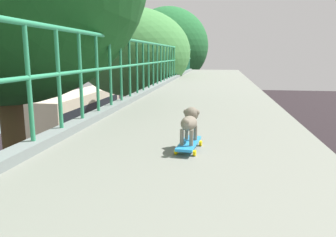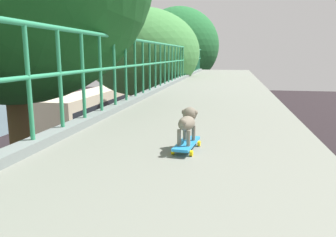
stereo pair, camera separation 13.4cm
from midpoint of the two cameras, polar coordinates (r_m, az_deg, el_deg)
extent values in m
cube|color=gray|center=(2.26, -3.15, -17.65)|extent=(2.87, 37.28, 0.36)
cylinder|color=#309465|center=(3.35, -23.88, 5.49)|extent=(0.04, 0.04, 1.09)
cylinder|color=#309465|center=(3.85, -19.24, 6.40)|extent=(0.04, 0.04, 1.09)
cylinder|color=#309465|center=(4.37, -15.67, 7.07)|extent=(0.04, 0.04, 1.09)
cylinder|color=#309465|center=(4.91, -12.86, 7.57)|extent=(0.04, 0.04, 1.09)
cylinder|color=#309465|center=(5.45, -10.60, 7.97)|extent=(0.04, 0.04, 1.09)
cylinder|color=#309465|center=(6.00, -8.75, 8.28)|extent=(0.04, 0.04, 1.09)
cylinder|color=#309465|center=(6.56, -7.21, 8.53)|extent=(0.04, 0.04, 1.09)
cylinder|color=#309465|center=(7.12, -5.91, 8.74)|extent=(0.04, 0.04, 1.09)
cylinder|color=#309465|center=(7.68, -4.80, 8.91)|extent=(0.04, 0.04, 1.09)
cylinder|color=#309465|center=(8.24, -3.84, 9.06)|extent=(0.04, 0.04, 1.09)
cylinder|color=#309465|center=(8.81, -3.01, 9.19)|extent=(0.04, 0.04, 1.09)
cylinder|color=#309465|center=(9.38, -2.27, 9.30)|extent=(0.04, 0.04, 1.09)
cylinder|color=#309465|center=(9.95, -1.62, 9.40)|extent=(0.04, 0.04, 1.09)
cylinder|color=#309465|center=(10.52, -1.04, 9.48)|extent=(0.04, 0.04, 1.09)
cylinder|color=#309465|center=(11.09, -0.52, 9.56)|extent=(0.04, 0.04, 1.09)
cylinder|color=#309465|center=(11.67, -0.04, 9.62)|extent=(0.04, 0.04, 1.09)
cylinder|color=#309465|center=(12.24, 0.38, 9.68)|extent=(0.04, 0.04, 1.09)
cylinder|color=#309465|center=(12.82, 0.77, 9.74)|extent=(0.04, 0.04, 1.09)
cylinder|color=#309465|center=(13.39, 1.13, 9.79)|extent=(0.04, 0.04, 1.09)
cylinder|color=#309465|center=(13.97, 1.45, 9.83)|extent=(0.04, 0.04, 1.09)
cylinder|color=#309465|center=(14.54, 1.75, 9.87)|extent=(0.04, 0.04, 1.09)
cylinder|color=#309465|center=(15.12, 2.03, 9.91)|extent=(0.04, 0.04, 1.09)
cylinder|color=#309465|center=(15.70, 2.29, 9.95)|extent=(0.04, 0.04, 1.09)
cylinder|color=#309465|center=(16.27, 2.53, 9.98)|extent=(0.04, 0.04, 1.09)
cylinder|color=#309465|center=(16.85, 2.75, 10.01)|extent=(0.04, 0.04, 1.09)
cylinder|color=#309465|center=(17.43, 2.96, 10.03)|extent=(0.04, 0.04, 1.09)
cylinder|color=#309465|center=(18.00, 3.15, 10.06)|extent=(0.04, 0.04, 1.09)
cylinder|color=#309465|center=(18.58, 3.34, 10.08)|extent=(0.04, 0.04, 1.09)
cylinder|color=#309465|center=(19.16, 3.51, 10.11)|extent=(0.04, 0.04, 1.09)
cube|color=beige|center=(26.19, -14.88, 0.88)|extent=(2.36, 11.80, 3.23)
cube|color=black|center=(26.10, -14.94, 2.10)|extent=(2.38, 10.86, 0.70)
cylinder|color=black|center=(29.83, -9.59, -0.48)|extent=(0.28, 0.96, 0.96)
cylinder|color=black|center=(30.61, -13.61, -0.34)|extent=(0.28, 0.96, 0.96)
cylinder|color=black|center=(23.14, -15.34, -4.04)|extent=(0.28, 0.96, 0.96)
cylinder|color=black|center=(24.14, -20.26, -3.71)|extent=(0.28, 0.96, 0.96)
cylinder|color=brown|center=(7.46, -24.49, -14.59)|extent=(0.42, 0.42, 6.41)
cylinder|color=#473B23|center=(15.21, -6.11, -3.58)|extent=(0.46, 0.46, 5.01)
ellipsoid|color=#448843|center=(14.73, -6.42, 11.23)|extent=(5.04, 5.04, 3.79)
cylinder|color=#473E26|center=(25.03, -0.07, 2.57)|extent=(0.49, 0.49, 5.32)
ellipsoid|color=#246A33|center=(24.77, -0.08, 12.35)|extent=(5.78, 5.78, 5.57)
cube|color=#258DD7|center=(3.19, 2.40, -4.28)|extent=(0.21, 0.55, 0.02)
cylinder|color=yellow|center=(3.34, 4.49, -4.26)|extent=(0.03, 0.06, 0.05)
cylinder|color=yellow|center=(3.38, 1.58, -4.07)|extent=(0.03, 0.06, 0.05)
cylinder|color=yellow|center=(3.02, 3.32, -5.93)|extent=(0.03, 0.06, 0.05)
cylinder|color=yellow|center=(3.05, 0.10, -5.70)|extent=(0.03, 0.06, 0.05)
cylinder|color=#756C5B|center=(3.24, 3.55, -2.44)|extent=(0.04, 0.04, 0.15)
cylinder|color=#756C5B|center=(3.26, 2.03, -2.36)|extent=(0.04, 0.04, 0.15)
cylinder|color=#756C5B|center=(3.04, 2.76, -3.37)|extent=(0.04, 0.04, 0.15)
cylinder|color=#756C5B|center=(3.06, 1.13, -3.27)|extent=(0.04, 0.04, 0.15)
ellipsoid|color=#756C5B|center=(3.12, 2.40, -0.80)|extent=(0.18, 0.30, 0.13)
sphere|color=#756C5B|center=(3.23, 2.87, 0.78)|extent=(0.14, 0.14, 0.14)
ellipsoid|color=slate|center=(3.29, 3.09, 0.79)|extent=(0.05, 0.07, 0.04)
sphere|color=#756C5B|center=(3.22, 3.77, 1.04)|extent=(0.06, 0.06, 0.06)
sphere|color=#756C5B|center=(3.24, 1.98, 1.12)|extent=(0.06, 0.06, 0.06)
sphere|color=#756C5B|center=(2.97, 1.78, -0.61)|extent=(0.07, 0.07, 0.07)
camera|label=1|loc=(0.07, -91.03, -0.20)|focal=35.45mm
camera|label=2|loc=(0.07, 88.97, 0.20)|focal=35.45mm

